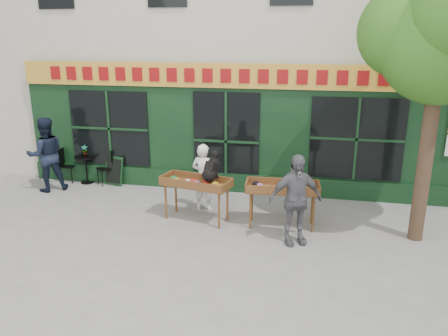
{
  "coord_description": "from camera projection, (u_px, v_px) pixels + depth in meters",
  "views": [
    {
      "loc": [
        2.16,
        -8.35,
        3.88
      ],
      "look_at": [
        0.32,
        0.5,
        1.18
      ],
      "focal_mm": 35.0,
      "sensor_mm": 36.0,
      "label": 1
    }
  ],
  "objects": [
    {
      "name": "street_tree",
      "position": [
        445.0,
        25.0,
        7.68
      ],
      "size": [
        3.05,
        2.9,
        5.6
      ],
      "color": "#382619",
      "rests_on": "ground"
    },
    {
      "name": "chalkboard",
      "position": [
        114.0,
        171.0,
        11.92
      ],
      "size": [
        0.59,
        0.3,
        0.79
      ],
      "rotation": [
        0.0,
        0.0,
        -0.22
      ],
      "color": "black",
      "rests_on": "ground"
    },
    {
      "name": "man_left",
      "position": [
        46.0,
        155.0,
        11.34
      ],
      "size": [
        1.2,
        1.17,
        1.94
      ],
      "primitive_type": "imported",
      "rotation": [
        0.0,
        0.0,
        3.84
      ],
      "color": "black",
      "rests_on": "ground"
    },
    {
      "name": "ground",
      "position": [
        205.0,
        226.0,
        9.37
      ],
      "size": [
        80.0,
        80.0,
        0.0
      ],
      "primitive_type": "plane",
      "color": "slate",
      "rests_on": "ground"
    },
    {
      "name": "bistro_chair_left",
      "position": [
        65.0,
        162.0,
        12.16
      ],
      "size": [
        0.4,
        0.39,
        0.95
      ],
      "rotation": [
        0.0,
        0.0,
        1.66
      ],
      "color": "black",
      "rests_on": "ground"
    },
    {
      "name": "book_cart_right",
      "position": [
        282.0,
        190.0,
        9.16
      ],
      "size": [
        1.54,
        0.72,
        0.99
      ],
      "rotation": [
        0.0,
        0.0,
        0.07
      ],
      "color": "brown",
      "rests_on": "ground"
    },
    {
      "name": "woman",
      "position": [
        203.0,
        177.0,
        10.1
      ],
      "size": [
        0.65,
        0.49,
        1.58
      ],
      "primitive_type": "imported",
      "rotation": [
        0.0,
        0.0,
        2.92
      ],
      "color": "white",
      "rests_on": "ground"
    },
    {
      "name": "dog",
      "position": [
        211.0,
        166.0,
        9.24
      ],
      "size": [
        0.46,
        0.66,
        0.6
      ],
      "primitive_type": null,
      "rotation": [
        0.0,
        0.0,
        -0.22
      ],
      "color": "black",
      "rests_on": "book_cart_center"
    },
    {
      "name": "book_cart_center",
      "position": [
        196.0,
        185.0,
        9.48
      ],
      "size": [
        1.6,
        0.93,
        0.99
      ],
      "rotation": [
        0.0,
        0.0,
        -0.22
      ],
      "color": "brown",
      "rests_on": "ground"
    },
    {
      "name": "building",
      "position": [
        250.0,
        1.0,
        13.55
      ],
      "size": [
        14.0,
        7.26,
        10.0
      ],
      "color": "beige",
      "rests_on": "ground"
    },
    {
      "name": "man_right",
      "position": [
        295.0,
        200.0,
        8.38
      ],
      "size": [
        1.15,
        0.83,
        1.81
      ],
      "primitive_type": "imported",
      "rotation": [
        0.0,
        0.0,
        0.42
      ],
      "color": "#525257",
      "rests_on": "ground"
    },
    {
      "name": "bistro_table",
      "position": [
        86.0,
        164.0,
        12.04
      ],
      "size": [
        0.6,
        0.6,
        0.76
      ],
      "color": "black",
      "rests_on": "ground"
    },
    {
      "name": "bistro_chair_right",
      "position": [
        107.0,
        164.0,
        11.99
      ],
      "size": [
        0.51,
        0.51,
        0.95
      ],
      "rotation": [
        0.0,
        0.0,
        -0.69
      ],
      "color": "black",
      "rests_on": "ground"
    },
    {
      "name": "potted_plant",
      "position": [
        85.0,
        151.0,
        11.94
      ],
      "size": [
        0.19,
        0.16,
        0.32
      ],
      "primitive_type": "imported",
      "rotation": [
        0.0,
        0.0,
        0.35
      ],
      "color": "gray",
      "rests_on": "bistro_table"
    }
  ]
}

